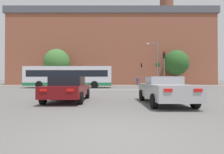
{
  "coord_description": "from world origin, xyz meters",
  "views": [
    {
      "loc": [
        0.03,
        -3.81,
        1.26
      ],
      "look_at": [
        -0.07,
        23.84,
        1.59
      ],
      "focal_mm": 28.0,
      "sensor_mm": 36.0,
      "label": 1
    }
  ],
  "objects_px": {
    "traffic_light_far_left": "(81,72)",
    "pedestrian_walking_east": "(138,80)",
    "bus_crossing_lead": "(70,76)",
    "traffic_light_far_right": "(142,71)",
    "traffic_light_near_right": "(165,64)",
    "car_saloon_left": "(69,88)",
    "pedestrian_waiting": "(84,81)",
    "car_roadster_right": "(165,90)",
    "street_lamp_junction": "(156,60)"
  },
  "relations": [
    {
      "from": "street_lamp_junction",
      "to": "traffic_light_near_right",
      "type": "bearing_deg",
      "value": -93.34
    },
    {
      "from": "car_saloon_left",
      "to": "pedestrian_waiting",
      "type": "distance_m",
      "value": 25.99
    },
    {
      "from": "street_lamp_junction",
      "to": "pedestrian_waiting",
      "type": "distance_m",
      "value": 15.96
    },
    {
      "from": "car_saloon_left",
      "to": "traffic_light_far_left",
      "type": "distance_m",
      "value": 25.14
    },
    {
      "from": "bus_crossing_lead",
      "to": "pedestrian_walking_east",
      "type": "xyz_separation_m",
      "value": [
        11.53,
        11.08,
        -0.61
      ]
    },
    {
      "from": "traffic_light_near_right",
      "to": "pedestrian_walking_east",
      "type": "height_order",
      "value": "traffic_light_near_right"
    },
    {
      "from": "traffic_light_near_right",
      "to": "pedestrian_walking_east",
      "type": "xyz_separation_m",
      "value": [
        -0.87,
        15.62,
        -2.0
      ]
    },
    {
      "from": "traffic_light_far_left",
      "to": "pedestrian_waiting",
      "type": "relative_size",
      "value": 2.42
    },
    {
      "from": "traffic_light_far_left",
      "to": "traffic_light_far_right",
      "type": "distance_m",
      "value": 12.28
    },
    {
      "from": "traffic_light_near_right",
      "to": "traffic_light_far_right",
      "type": "bearing_deg",
      "value": 91.03
    },
    {
      "from": "traffic_light_near_right",
      "to": "car_roadster_right",
      "type": "bearing_deg",
      "value": -106.68
    },
    {
      "from": "traffic_light_far_right",
      "to": "traffic_light_near_right",
      "type": "distance_m",
      "value": 14.32
    },
    {
      "from": "pedestrian_waiting",
      "to": "street_lamp_junction",
      "type": "bearing_deg",
      "value": 173.15
    },
    {
      "from": "car_saloon_left",
      "to": "pedestrian_walking_east",
      "type": "relative_size",
      "value": 2.52
    },
    {
      "from": "traffic_light_far_right",
      "to": "traffic_light_near_right",
      "type": "height_order",
      "value": "traffic_light_near_right"
    },
    {
      "from": "traffic_light_far_right",
      "to": "traffic_light_far_left",
      "type": "bearing_deg",
      "value": -179.31
    },
    {
      "from": "traffic_light_near_right",
      "to": "street_lamp_junction",
      "type": "relative_size",
      "value": 0.66
    },
    {
      "from": "traffic_light_far_left",
      "to": "traffic_light_far_right",
      "type": "relative_size",
      "value": 0.89
    },
    {
      "from": "car_roadster_right",
      "to": "bus_crossing_lead",
      "type": "relative_size",
      "value": 0.37
    },
    {
      "from": "pedestrian_waiting",
      "to": "pedestrian_walking_east",
      "type": "xyz_separation_m",
      "value": [
        11.13,
        0.45,
        0.07
      ]
    },
    {
      "from": "pedestrian_walking_east",
      "to": "traffic_light_far_right",
      "type": "bearing_deg",
      "value": -96.2
    },
    {
      "from": "car_roadster_right",
      "to": "pedestrian_walking_east",
      "type": "bearing_deg",
      "value": 83.5
    },
    {
      "from": "bus_crossing_lead",
      "to": "street_lamp_junction",
      "type": "relative_size",
      "value": 1.8
    },
    {
      "from": "bus_crossing_lead",
      "to": "pedestrian_waiting",
      "type": "height_order",
      "value": "bus_crossing_lead"
    },
    {
      "from": "car_roadster_right",
      "to": "pedestrian_walking_east",
      "type": "distance_m",
      "value": 27.52
    },
    {
      "from": "car_saloon_left",
      "to": "pedestrian_walking_east",
      "type": "distance_m",
      "value": 27.37
    },
    {
      "from": "car_saloon_left",
      "to": "traffic_light_near_right",
      "type": "bearing_deg",
      "value": 49.81
    },
    {
      "from": "car_saloon_left",
      "to": "traffic_light_near_right",
      "type": "height_order",
      "value": "traffic_light_near_right"
    },
    {
      "from": "traffic_light_far_right",
      "to": "car_roadster_right",
      "type": "bearing_deg",
      "value": -97.14
    },
    {
      "from": "traffic_light_far_left",
      "to": "bus_crossing_lead",
      "type": "bearing_deg",
      "value": -89.24
    },
    {
      "from": "traffic_light_far_left",
      "to": "pedestrian_walking_east",
      "type": "xyz_separation_m",
      "value": [
        11.66,
        1.45,
        -1.66
      ]
    },
    {
      "from": "traffic_light_far_left",
      "to": "pedestrian_walking_east",
      "type": "relative_size",
      "value": 2.28
    },
    {
      "from": "traffic_light_far_left",
      "to": "street_lamp_junction",
      "type": "bearing_deg",
      "value": -33.83
    },
    {
      "from": "car_saloon_left",
      "to": "traffic_light_far_right",
      "type": "xyz_separation_m",
      "value": [
        8.45,
        24.92,
        2.26
      ]
    },
    {
      "from": "car_roadster_right",
      "to": "traffic_light_far_left",
      "type": "height_order",
      "value": "traffic_light_far_left"
    },
    {
      "from": "traffic_light_far_right",
      "to": "pedestrian_waiting",
      "type": "bearing_deg",
      "value": 175.83
    },
    {
      "from": "pedestrian_walking_east",
      "to": "car_roadster_right",
      "type": "bearing_deg",
      "value": -127.01
    },
    {
      "from": "car_saloon_left",
      "to": "pedestrian_waiting",
      "type": "bearing_deg",
      "value": 96.49
    },
    {
      "from": "traffic_light_far_left",
      "to": "pedestrian_waiting",
      "type": "xyz_separation_m",
      "value": [
        0.53,
        1.01,
        -1.73
      ]
    },
    {
      "from": "street_lamp_junction",
      "to": "pedestrian_waiting",
      "type": "xyz_separation_m",
      "value": [
        -12.33,
        9.62,
        -3.2
      ]
    },
    {
      "from": "traffic_light_far_right",
      "to": "street_lamp_junction",
      "type": "relative_size",
      "value": 0.65
    },
    {
      "from": "bus_crossing_lead",
      "to": "traffic_light_near_right",
      "type": "distance_m",
      "value": 13.29
    },
    {
      "from": "traffic_light_far_left",
      "to": "street_lamp_junction",
      "type": "distance_m",
      "value": 15.55
    },
    {
      "from": "bus_crossing_lead",
      "to": "traffic_light_far_left",
      "type": "height_order",
      "value": "traffic_light_far_left"
    },
    {
      "from": "traffic_light_far_left",
      "to": "pedestrian_walking_east",
      "type": "distance_m",
      "value": 11.87
    },
    {
      "from": "car_saloon_left",
      "to": "pedestrian_walking_east",
      "type": "height_order",
      "value": "pedestrian_walking_east"
    },
    {
      "from": "car_roadster_right",
      "to": "street_lamp_junction",
      "type": "xyz_separation_m",
      "value": [
        3.85,
        17.32,
        3.45
      ]
    },
    {
      "from": "bus_crossing_lead",
      "to": "traffic_light_far_right",
      "type": "xyz_separation_m",
      "value": [
        12.15,
        9.77,
        1.34
      ]
    },
    {
      "from": "traffic_light_near_right",
      "to": "pedestrian_waiting",
      "type": "height_order",
      "value": "traffic_light_near_right"
    },
    {
      "from": "bus_crossing_lead",
      "to": "pedestrian_waiting",
      "type": "relative_size",
      "value": 7.5
    }
  ]
}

